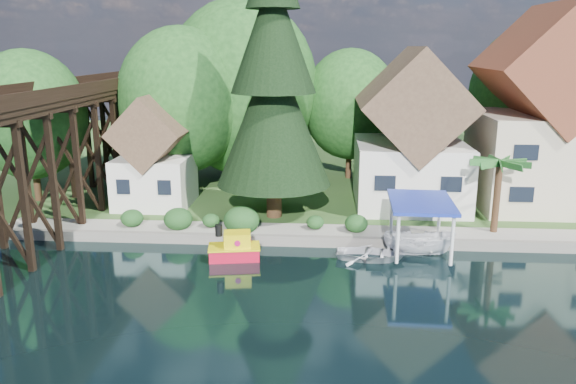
# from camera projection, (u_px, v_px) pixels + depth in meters

# --- Properties ---
(ground) EXTENTS (140.00, 140.00, 0.00)m
(ground) POSITION_uv_depth(u_px,v_px,m) (299.00, 306.00, 25.62)
(ground) COLOR black
(ground) RESTS_ON ground
(bank) EXTENTS (140.00, 52.00, 0.50)m
(bank) POSITION_uv_depth(u_px,v_px,m) (316.00, 158.00, 58.37)
(bank) COLOR #2C5221
(bank) RESTS_ON ground
(seawall) EXTENTS (60.00, 0.40, 0.62)m
(seawall) POSITION_uv_depth(u_px,v_px,m) (374.00, 243.00, 32.98)
(seawall) COLOR slate
(seawall) RESTS_ON ground
(promenade) EXTENTS (50.00, 2.60, 0.06)m
(promenade) POSITION_uv_depth(u_px,v_px,m) (406.00, 233.00, 34.04)
(promenade) COLOR gray
(promenade) RESTS_ON bank
(trestle_bridge) EXTENTS (4.12, 44.18, 9.30)m
(trestle_bridge) POSITION_uv_depth(u_px,v_px,m) (10.00, 164.00, 30.36)
(trestle_bridge) COLOR black
(trestle_bridge) RESTS_ON ground
(house_left) EXTENTS (7.64, 8.64, 11.02)m
(house_left) POSITION_uv_depth(u_px,v_px,m) (411.00, 140.00, 39.28)
(house_left) COLOR silver
(house_left) RESTS_ON bank
(house_center) EXTENTS (8.65, 9.18, 13.89)m
(house_center) POSITION_uv_depth(u_px,v_px,m) (542.00, 122.00, 38.82)
(house_center) COLOR beige
(house_center) RESTS_ON bank
(shed) EXTENTS (5.09, 5.40, 7.85)m
(shed) POSITION_uv_depth(u_px,v_px,m) (154.00, 159.00, 39.41)
(shed) COLOR silver
(shed) RESTS_ON bank
(bg_trees) EXTENTS (49.90, 13.30, 10.57)m
(bg_trees) POSITION_uv_depth(u_px,v_px,m) (326.00, 102.00, 44.22)
(bg_trees) COLOR #382314
(bg_trees) RESTS_ON bank
(shrubs) EXTENTS (15.76, 2.47, 1.70)m
(shrubs) POSITION_uv_depth(u_px,v_px,m) (232.00, 218.00, 34.56)
(shrubs) COLOR #174119
(shrubs) RESTS_ON bank
(conifer) EXTENTS (7.43, 7.43, 18.30)m
(conifer) POSITION_uv_depth(u_px,v_px,m) (273.00, 82.00, 35.27)
(conifer) COLOR #382314
(conifer) RESTS_ON bank
(palm_tree) EXTENTS (4.44, 4.44, 4.80)m
(palm_tree) POSITION_uv_depth(u_px,v_px,m) (500.00, 165.00, 33.16)
(palm_tree) COLOR #382314
(palm_tree) RESTS_ON bank
(tugboat) EXTENTS (3.06, 2.00, 2.06)m
(tugboat) POSITION_uv_depth(u_px,v_px,m) (235.00, 248.00, 31.21)
(tugboat) COLOR red
(tugboat) RESTS_ON ground
(boat_white_a) EXTENTS (4.03, 3.03, 0.79)m
(boat_white_a) POSITION_uv_depth(u_px,v_px,m) (371.00, 252.00, 31.19)
(boat_white_a) COLOR white
(boat_white_a) RESTS_ON ground
(boat_canopy) EXTENTS (4.08, 5.11, 3.21)m
(boat_canopy) POSITION_uv_depth(u_px,v_px,m) (419.00, 232.00, 31.57)
(boat_canopy) COLOR silver
(boat_canopy) RESTS_ON ground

